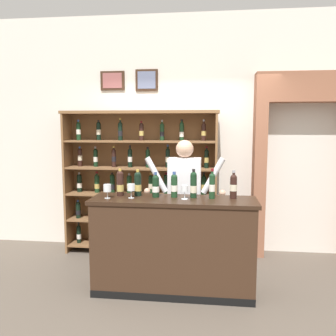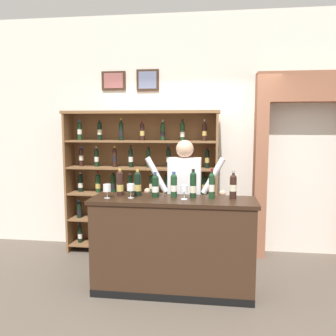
{
  "view_description": "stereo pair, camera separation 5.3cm",
  "coord_description": "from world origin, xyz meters",
  "px_view_note": "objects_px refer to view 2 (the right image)",
  "views": [
    {
      "loc": [
        0.34,
        -3.69,
        1.84
      ],
      "look_at": [
        -0.15,
        0.39,
        1.33
      ],
      "focal_mm": 37.51,
      "sensor_mm": 36.0,
      "label": 1
    },
    {
      "loc": [
        0.39,
        -3.68,
        1.84
      ],
      "look_at": [
        -0.15,
        0.39,
        1.33
      ],
      "focal_mm": 37.51,
      "sensor_mm": 36.0,
      "label": 2
    }
  ],
  "objects_px": {
    "wine_glass_right": "(184,189)",
    "tasting_bottle_prosecco": "(174,185)",
    "tasting_bottle_brunello": "(120,183)",
    "tasting_bottle_chianti": "(233,186)",
    "wine_shelf": "(142,179)",
    "shopkeeper": "(185,192)",
    "tasting_bottle_riserva": "(212,185)",
    "wine_glass_center": "(131,188)",
    "tasting_bottle_super_tuscan": "(193,185)",
    "tasting_counter": "(173,246)",
    "tasting_bottle_vin_santo": "(155,186)",
    "tasting_bottle_bianco": "(138,184)",
    "wine_glass_left": "(107,189)"
  },
  "relations": [
    {
      "from": "tasting_counter",
      "to": "wine_glass_right",
      "type": "height_order",
      "value": "wine_glass_right"
    },
    {
      "from": "tasting_bottle_vin_santo",
      "to": "tasting_bottle_brunello",
      "type": "bearing_deg",
      "value": 174.23
    },
    {
      "from": "wine_glass_center",
      "to": "tasting_bottle_riserva",
      "type": "bearing_deg",
      "value": 5.25
    },
    {
      "from": "wine_glass_right",
      "to": "tasting_bottle_prosecco",
      "type": "bearing_deg",
      "value": 141.81
    },
    {
      "from": "tasting_bottle_riserva",
      "to": "wine_shelf",
      "type": "bearing_deg",
      "value": 131.97
    },
    {
      "from": "tasting_bottle_vin_santo",
      "to": "wine_glass_right",
      "type": "xyz_separation_m",
      "value": [
        0.32,
        -0.07,
        -0.02
      ]
    },
    {
      "from": "wine_shelf",
      "to": "tasting_bottle_bianco",
      "type": "bearing_deg",
      "value": -80.53
    },
    {
      "from": "shopkeeper",
      "to": "tasting_bottle_riserva",
      "type": "height_order",
      "value": "shopkeeper"
    },
    {
      "from": "tasting_bottle_super_tuscan",
      "to": "tasting_counter",
      "type": "bearing_deg",
      "value": -157.61
    },
    {
      "from": "tasting_bottle_vin_santo",
      "to": "wine_glass_center",
      "type": "bearing_deg",
      "value": -162.8
    },
    {
      "from": "wine_shelf",
      "to": "shopkeeper",
      "type": "distance_m",
      "value": 0.94
    },
    {
      "from": "tasting_counter",
      "to": "tasting_bottle_vin_santo",
      "type": "bearing_deg",
      "value": 163.23
    },
    {
      "from": "tasting_bottle_riserva",
      "to": "wine_glass_center",
      "type": "xyz_separation_m",
      "value": [
        -0.87,
        -0.08,
        -0.04
      ]
    },
    {
      "from": "wine_glass_center",
      "to": "tasting_bottle_vin_santo",
      "type": "bearing_deg",
      "value": 17.2
    },
    {
      "from": "tasting_bottle_riserva",
      "to": "tasting_bottle_chianti",
      "type": "xyz_separation_m",
      "value": [
        0.23,
        0.03,
        -0.01
      ]
    },
    {
      "from": "tasting_bottle_riserva",
      "to": "tasting_bottle_chianti",
      "type": "relative_size",
      "value": 1.05
    },
    {
      "from": "shopkeeper",
      "to": "tasting_bottle_super_tuscan",
      "type": "height_order",
      "value": "shopkeeper"
    },
    {
      "from": "shopkeeper",
      "to": "tasting_bottle_prosecco",
      "type": "bearing_deg",
      "value": -100.66
    },
    {
      "from": "tasting_bottle_chianti",
      "to": "tasting_bottle_brunello",
      "type": "bearing_deg",
      "value": 179.3
    },
    {
      "from": "wine_shelf",
      "to": "wine_glass_left",
      "type": "distance_m",
      "value": 1.25
    },
    {
      "from": "tasting_bottle_super_tuscan",
      "to": "tasting_bottle_riserva",
      "type": "distance_m",
      "value": 0.2
    },
    {
      "from": "tasting_bottle_vin_santo",
      "to": "tasting_bottle_super_tuscan",
      "type": "bearing_deg",
      "value": 3.66
    },
    {
      "from": "tasting_bottle_super_tuscan",
      "to": "shopkeeper",
      "type": "bearing_deg",
      "value": 106.79
    },
    {
      "from": "tasting_counter",
      "to": "tasting_bottle_super_tuscan",
      "type": "height_order",
      "value": "tasting_bottle_super_tuscan"
    },
    {
      "from": "wine_shelf",
      "to": "tasting_bottle_riserva",
      "type": "bearing_deg",
      "value": -48.03
    },
    {
      "from": "tasting_bottle_brunello",
      "to": "tasting_bottle_bianco",
      "type": "relative_size",
      "value": 1.03
    },
    {
      "from": "tasting_bottle_brunello",
      "to": "tasting_bottle_chianti",
      "type": "height_order",
      "value": "tasting_bottle_chianti"
    },
    {
      "from": "wine_shelf",
      "to": "tasting_bottle_brunello",
      "type": "height_order",
      "value": "wine_shelf"
    },
    {
      "from": "tasting_bottle_brunello",
      "to": "wine_glass_left",
      "type": "distance_m",
      "value": 0.2
    },
    {
      "from": "tasting_counter",
      "to": "tasting_bottle_prosecco",
      "type": "height_order",
      "value": "tasting_bottle_prosecco"
    },
    {
      "from": "tasting_bottle_riserva",
      "to": "tasting_bottle_chianti",
      "type": "height_order",
      "value": "tasting_bottle_riserva"
    },
    {
      "from": "tasting_bottle_riserva",
      "to": "tasting_bottle_chianti",
      "type": "bearing_deg",
      "value": 6.41
    },
    {
      "from": "tasting_bottle_prosecco",
      "to": "tasting_bottle_riserva",
      "type": "height_order",
      "value": "tasting_bottle_riserva"
    },
    {
      "from": "wine_shelf",
      "to": "tasting_counter",
      "type": "distance_m",
      "value": 1.42
    },
    {
      "from": "tasting_bottle_super_tuscan",
      "to": "tasting_bottle_riserva",
      "type": "relative_size",
      "value": 0.97
    },
    {
      "from": "tasting_bottle_prosecco",
      "to": "wine_glass_right",
      "type": "relative_size",
      "value": 1.85
    },
    {
      "from": "tasting_bottle_vin_santo",
      "to": "tasting_bottle_riserva",
      "type": "xyz_separation_m",
      "value": [
        0.61,
        0.0,
        0.02
      ]
    },
    {
      "from": "wine_glass_left",
      "to": "wine_glass_center",
      "type": "bearing_deg",
      "value": 9.9
    },
    {
      "from": "tasting_bottle_prosecco",
      "to": "wine_glass_right",
      "type": "distance_m",
      "value": 0.16
    },
    {
      "from": "tasting_bottle_prosecco",
      "to": "tasting_bottle_chianti",
      "type": "distance_m",
      "value": 0.64
    },
    {
      "from": "tasting_bottle_super_tuscan",
      "to": "tasting_bottle_riserva",
      "type": "bearing_deg",
      "value": -7.37
    },
    {
      "from": "shopkeeper",
      "to": "wine_glass_left",
      "type": "bearing_deg",
      "value": -143.8
    },
    {
      "from": "tasting_bottle_super_tuscan",
      "to": "wine_glass_left",
      "type": "xyz_separation_m",
      "value": [
        -0.92,
        -0.15,
        -0.04
      ]
    },
    {
      "from": "tasting_bottle_prosecco",
      "to": "wine_glass_left",
      "type": "distance_m",
      "value": 0.73
    },
    {
      "from": "tasting_bottle_prosecco",
      "to": "wine_glass_left",
      "type": "height_order",
      "value": "tasting_bottle_prosecco"
    },
    {
      "from": "tasting_counter",
      "to": "tasting_bottle_bianco",
      "type": "xyz_separation_m",
      "value": [
        -0.41,
        0.12,
        0.66
      ]
    },
    {
      "from": "wine_shelf",
      "to": "tasting_bottle_riserva",
      "type": "relative_size",
      "value": 6.72
    },
    {
      "from": "tasting_bottle_bianco",
      "to": "tasting_bottle_vin_santo",
      "type": "height_order",
      "value": "tasting_bottle_bianco"
    },
    {
      "from": "tasting_bottle_vin_santo",
      "to": "wine_glass_left",
      "type": "height_order",
      "value": "tasting_bottle_vin_santo"
    },
    {
      "from": "tasting_bottle_prosecco",
      "to": "tasting_bottle_chianti",
      "type": "relative_size",
      "value": 0.91
    }
  ]
}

